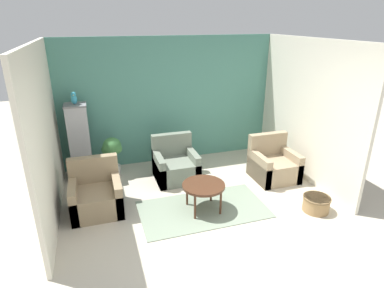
% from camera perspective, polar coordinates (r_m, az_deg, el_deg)
% --- Properties ---
extents(ground_plane, '(20.00, 20.00, 0.00)m').
position_cam_1_polar(ground_plane, '(4.64, 5.89, -17.07)').
color(ground_plane, beige).
rests_on(ground_plane, ground).
extents(wall_back_accent, '(4.53, 0.06, 2.58)m').
position_cam_1_polar(wall_back_accent, '(6.71, -4.00, 7.64)').
color(wall_back_accent, '#4C897A').
rests_on(wall_back_accent, ground_plane).
extents(wall_left, '(0.06, 3.00, 2.58)m').
position_cam_1_polar(wall_left, '(5.11, -24.66, 1.27)').
color(wall_left, silver).
rests_on(wall_left, ground_plane).
extents(wall_right, '(0.06, 3.00, 2.58)m').
position_cam_1_polar(wall_right, '(6.31, 19.85, 5.52)').
color(wall_right, silver).
rests_on(wall_right, ground_plane).
extents(area_rug, '(2.03, 1.10, 0.01)m').
position_cam_1_polar(area_rug, '(5.29, 2.02, -11.50)').
color(area_rug, gray).
rests_on(area_rug, ground_plane).
extents(coffee_table, '(0.68, 0.68, 0.46)m').
position_cam_1_polar(coffee_table, '(5.08, 2.08, -7.61)').
color(coffee_table, '#472819').
rests_on(coffee_table, ground_plane).
extents(armchair_left, '(0.78, 0.76, 0.82)m').
position_cam_1_polar(armchair_left, '(5.36, -16.66, -8.75)').
color(armchair_left, '#8E7A5B').
rests_on(armchair_left, ground_plane).
extents(armchair_right, '(0.78, 0.76, 0.82)m').
position_cam_1_polar(armchair_right, '(6.33, 14.23, -3.66)').
color(armchair_right, '#9E896B').
rests_on(armchair_right, ground_plane).
extents(armchair_middle, '(0.78, 0.76, 0.82)m').
position_cam_1_polar(armchair_middle, '(6.13, -2.97, -3.84)').
color(armchair_middle, slate).
rests_on(armchair_middle, ground_plane).
extents(birdcage, '(0.45, 0.45, 1.45)m').
position_cam_1_polar(birdcage, '(6.35, -19.29, 0.16)').
color(birdcage, slate).
rests_on(birdcage, ground_plane).
extents(parrot, '(0.11, 0.19, 0.23)m').
position_cam_1_polar(parrot, '(6.11, -20.26, 7.62)').
color(parrot, teal).
rests_on(parrot, birdcage).
extents(potted_plant, '(0.39, 0.35, 0.77)m').
position_cam_1_polar(potted_plant, '(6.36, -13.99, -1.27)').
color(potted_plant, beige).
rests_on(potted_plant, ground_plane).
extents(wicker_basket, '(0.43, 0.43, 0.25)m').
position_cam_1_polar(wicker_basket, '(5.56, 21.21, -9.78)').
color(wicker_basket, '#A37F51').
rests_on(wicker_basket, ground_plane).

